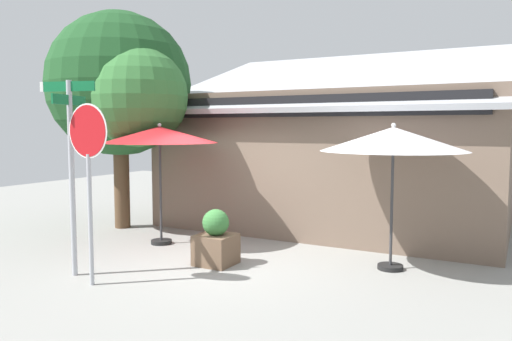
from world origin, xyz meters
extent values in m
cube|color=gray|center=(0.00, 0.00, -0.05)|extent=(28.00, 28.00, 0.10)
cube|color=#705B4C|center=(0.80, 4.75, 1.63)|extent=(7.95, 5.43, 3.26)
cube|color=#B7BABF|center=(0.80, 4.60, 3.72)|extent=(8.45, 5.89, 1.91)
cube|color=black|center=(0.80, 1.99, 2.91)|extent=(7.35, 0.16, 0.44)
cylinder|color=#A8AAB2|center=(-1.55, -1.86, 1.62)|extent=(0.09, 0.09, 3.23)
cube|color=#116B38|center=(-1.55, -1.86, 3.13)|extent=(0.89, 0.29, 0.16)
cube|color=#116B38|center=(-1.55, -1.86, 2.91)|extent=(0.29, 0.89, 0.16)
cube|color=white|center=(-2.03, -2.00, 3.13)|extent=(0.07, 0.05, 0.16)
cylinder|color=#A8AAB2|center=(-0.90, -2.10, 1.03)|extent=(0.07, 0.07, 2.06)
cylinder|color=white|center=(-0.90, -2.10, 2.42)|extent=(0.84, 0.05, 0.84)
cylinder|color=red|center=(-0.90, -2.10, 2.42)|extent=(0.79, 0.06, 0.79)
cylinder|color=black|center=(-1.73, 0.60, 0.04)|extent=(0.44, 0.44, 0.08)
cylinder|color=#333335|center=(-1.73, 0.60, 1.10)|extent=(0.05, 0.05, 2.19)
cone|color=#B21E23|center=(-1.73, 0.60, 2.32)|extent=(2.43, 2.43, 0.34)
sphere|color=silver|center=(-1.73, 0.60, 2.52)|extent=(0.08, 0.08, 0.08)
cylinder|color=black|center=(3.01, 1.00, 0.04)|extent=(0.44, 0.44, 0.08)
cylinder|color=#333335|center=(3.01, 1.00, 1.06)|extent=(0.05, 0.05, 2.11)
cone|color=white|center=(3.01, 1.00, 2.27)|extent=(2.49, 2.49, 0.41)
sphere|color=silver|center=(3.01, 1.00, 2.51)|extent=(0.08, 0.08, 0.08)
cylinder|color=brown|center=(-3.68, 1.50, 1.10)|extent=(0.37, 0.37, 2.21)
sphere|color=#1E4C23|center=(-3.68, 1.50, 3.50)|extent=(3.45, 3.45, 3.45)
sphere|color=#387538|center=(-2.73, 1.07, 3.16)|extent=(2.28, 2.28, 2.28)
cube|color=brown|center=(0.17, -0.19, 0.27)|extent=(0.65, 0.65, 0.55)
sphere|color=#387538|center=(0.17, -0.19, 0.77)|extent=(0.48, 0.48, 0.48)
camera|label=1|loc=(5.01, -7.57, 2.48)|focal=34.90mm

